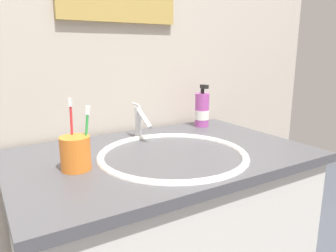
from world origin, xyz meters
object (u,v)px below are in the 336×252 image
at_px(toothbrush_red, 72,128).
at_px(toothbrush_green, 86,132).
at_px(toothbrush_cup, 76,153).
at_px(soap_dispenser, 202,110).
at_px(faucet, 140,120).

bearing_deg(toothbrush_red, toothbrush_green, -47.84).
relative_size(toothbrush_cup, soap_dispenser, 0.52).
xyz_separation_m(toothbrush_red, soap_dispenser, (0.62, 0.21, -0.04)).
relative_size(toothbrush_green, soap_dispenser, 0.95).
distance_m(faucet, toothbrush_red, 0.34).
distance_m(toothbrush_red, soap_dispenser, 0.66).
xyz_separation_m(faucet, toothbrush_cup, (-0.30, -0.20, -0.02)).
bearing_deg(toothbrush_green, faucet, 37.32).
height_order(toothbrush_cup, toothbrush_red, toothbrush_red).
xyz_separation_m(faucet, soap_dispenser, (0.32, 0.04, -0.00)).
distance_m(toothbrush_cup, soap_dispenser, 0.67).
bearing_deg(toothbrush_green, toothbrush_red, 132.16).
bearing_deg(toothbrush_green, soap_dispenser, 22.44).
xyz_separation_m(toothbrush_cup, toothbrush_red, (0.00, 0.03, 0.07)).
bearing_deg(faucet, toothbrush_red, -150.35).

